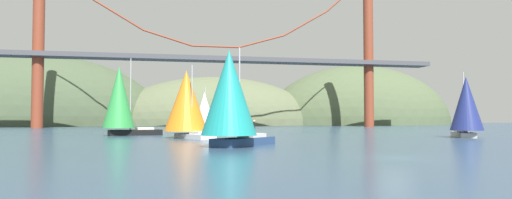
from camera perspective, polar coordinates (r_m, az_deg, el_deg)
ground_plane at (r=31.80m, az=16.84°, el=-6.95°), size 360.00×360.00×0.00m
headland_left at (r=167.53m, az=-25.88°, el=-2.94°), size 84.56×44.00×47.04m
headland_center at (r=164.02m, az=-5.03°, el=-3.18°), size 74.74×44.00×34.21m
headland_right at (r=179.34m, az=12.71°, el=-3.06°), size 72.96×44.00×44.79m
suspension_bridge at (r=124.92m, az=-5.00°, el=5.80°), size 125.01×6.00×44.40m
sailboat_white_mainsail at (r=75.00m, az=-6.41°, el=-1.50°), size 4.37×6.93×7.66m
sailboat_orange_sail at (r=60.87m, az=-8.61°, el=-0.32°), size 7.40×9.80×9.43m
sailboat_navy_sail at (r=66.46m, az=24.62°, el=-0.71°), size 5.84×8.15×8.81m
sailboat_teal_sail at (r=41.71m, az=-3.22°, el=0.43°), size 8.82×8.89×9.23m
sailboat_green_sail at (r=71.11m, az=-16.49°, el=-0.01°), size 9.24×5.63×11.58m
channel_buoy at (r=52.76m, az=-0.22°, el=-4.74°), size 1.10×1.10×2.64m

